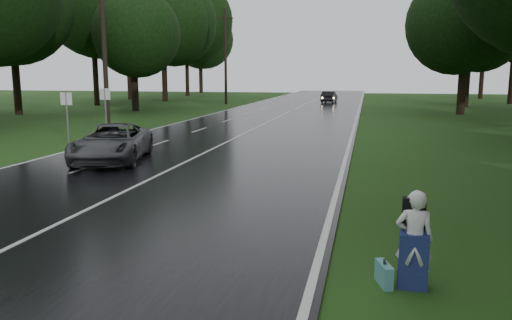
% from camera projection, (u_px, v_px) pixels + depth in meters
% --- Properties ---
extents(ground, '(160.00, 160.00, 0.00)m').
position_uv_depth(ground, '(7.00, 251.00, 9.47)').
color(ground, '#204614').
rests_on(ground, ground).
extents(road, '(12.00, 140.00, 0.04)m').
position_uv_depth(road, '(249.00, 132.00, 28.71)').
color(road, black).
rests_on(road, ground).
extents(lane_center, '(0.12, 140.00, 0.01)m').
position_uv_depth(lane_center, '(249.00, 131.00, 28.71)').
color(lane_center, silver).
rests_on(lane_center, road).
extents(grey_car, '(3.43, 5.41, 1.39)m').
position_uv_depth(grey_car, '(112.00, 143.00, 18.87)').
color(grey_car, '#454649').
rests_on(grey_car, road).
extents(far_car, '(1.66, 3.97, 1.27)m').
position_uv_depth(far_car, '(329.00, 97.00, 56.66)').
color(far_car, black).
rests_on(far_car, road).
extents(hitchhiker, '(0.58, 0.53, 1.57)m').
position_uv_depth(hitchhiker, '(414.00, 243.00, 7.74)').
color(hitchhiker, silver).
rests_on(hitchhiker, ground).
extents(suitcase, '(0.29, 0.53, 0.36)m').
position_uv_depth(suitcase, '(384.00, 274.00, 7.91)').
color(suitcase, teal).
rests_on(suitcase, ground).
extents(utility_pole_mid, '(1.80, 0.28, 10.18)m').
position_uv_depth(utility_pole_mid, '(108.00, 129.00, 29.94)').
color(utility_pole_mid, black).
rests_on(utility_pole_mid, ground).
extents(utility_pole_far, '(1.80, 0.28, 10.06)m').
position_uv_depth(utility_pole_far, '(226.00, 104.00, 54.63)').
color(utility_pole_far, black).
rests_on(utility_pole_far, ground).
extents(road_sign_a, '(0.58, 0.10, 2.43)m').
position_uv_depth(road_sign_a, '(69.00, 144.00, 23.78)').
color(road_sign_a, white).
rests_on(road_sign_a, ground).
extents(road_sign_b, '(0.60, 0.10, 2.51)m').
position_uv_depth(road_sign_b, '(107.00, 135.00, 27.23)').
color(road_sign_b, white).
rests_on(road_sign_b, ground).
extents(tree_left_e, '(7.37, 7.37, 11.52)m').
position_uv_depth(tree_left_e, '(136.00, 111.00, 44.64)').
color(tree_left_e, black).
rests_on(tree_left_e, ground).
extents(tree_left_f, '(10.32, 10.32, 16.12)m').
position_uv_depth(tree_left_f, '(165.00, 101.00, 60.44)').
color(tree_left_f, black).
rests_on(tree_left_f, ground).
extents(tree_right_e, '(7.97, 7.97, 12.45)m').
position_uv_depth(tree_right_e, '(460.00, 114.00, 40.98)').
color(tree_right_e, black).
rests_on(tree_right_e, ground).
extents(tree_right_f, '(10.94, 10.94, 17.10)m').
position_uv_depth(tree_right_f, '(464.00, 107.00, 49.89)').
color(tree_right_f, black).
rests_on(tree_right_f, ground).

